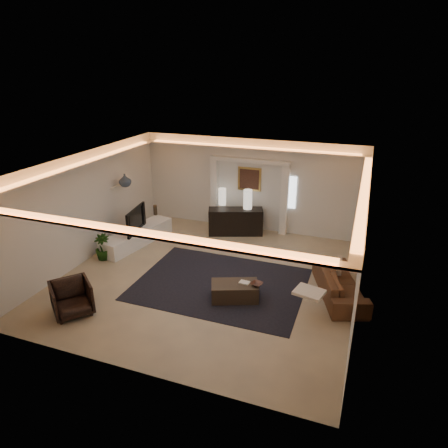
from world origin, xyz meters
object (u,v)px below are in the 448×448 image
(console, at_px, (236,222))
(sofa, at_px, (340,283))
(coffee_table, at_px, (235,291))
(armchair, at_px, (72,298))

(console, height_order, sofa, console)
(console, bearing_deg, sofa, -57.35)
(sofa, xyz_separation_m, coffee_table, (-2.21, -1.00, -0.11))
(console, relative_size, coffee_table, 1.59)
(console, relative_size, sofa, 0.78)
(console, height_order, armchair, console)
(sofa, bearing_deg, armchair, 97.77)
(console, distance_m, armchair, 5.64)
(coffee_table, xyz_separation_m, armchair, (-3.08, -1.71, 0.16))
(console, xyz_separation_m, armchair, (-1.90, -5.31, -0.03))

